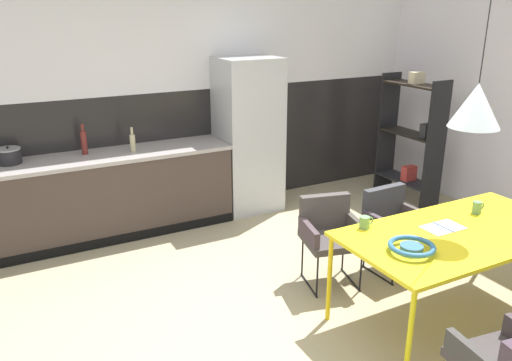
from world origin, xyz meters
name	(u,v)px	position (x,y,z in m)	size (l,w,h in m)	color
ground_plane	(327,324)	(0.00, 0.00, 0.00)	(8.27, 8.27, 0.00)	tan
back_wall_splashback_dark	(192,149)	(0.00, 2.84, 0.72)	(6.36, 0.12, 1.44)	black
back_wall_panel_upper	(187,24)	(0.00, 2.84, 2.17)	(6.36, 0.12, 1.44)	silver
kitchen_counter	(79,200)	(-1.41, 2.48, 0.45)	(3.27, 0.63, 0.90)	#3E322C
refrigerator_column	(248,136)	(0.57, 2.48, 0.91)	(0.70, 0.60, 1.82)	#ADAFB2
dining_table	(460,236)	(0.92, -0.37, 0.71)	(1.84, 0.94, 0.75)	yellow
armchair_near_window	(392,219)	(1.05, 0.49, 0.50)	(0.50, 0.49, 0.77)	#3E3839
armchair_corner_seat	(329,228)	(0.40, 0.57, 0.51)	(0.57, 0.57, 0.78)	#3E3839
fruit_bowl	(412,247)	(0.34, -0.46, 0.79)	(0.32, 0.32, 0.06)	#33607F
open_book	(443,228)	(0.84, -0.28, 0.76)	(0.31, 0.20, 0.02)	white
mug_dark_espresso	(477,207)	(1.31, -0.19, 0.81)	(0.12, 0.07, 0.10)	#5B8456
mug_wide_latte	(365,222)	(0.31, 0.01, 0.80)	(0.12, 0.08, 0.09)	#5B8456
cooking_pot	(9,156)	(-1.99, 2.59, 0.98)	(0.23, 0.23, 0.18)	black
bottle_spice_small	(84,142)	(-1.28, 2.58, 1.03)	(0.06, 0.06, 0.32)	maroon
bottle_vinegar_dark	(133,142)	(-0.81, 2.46, 1.00)	(0.06, 0.06, 0.26)	tan
open_shelf_unit	(411,137)	(2.49, 1.78, 0.83)	(0.30, 0.87, 1.62)	black
pendant_lamp_over_table_near	(476,105)	(0.92, -0.35, 1.70)	(0.36, 0.36, 1.29)	black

